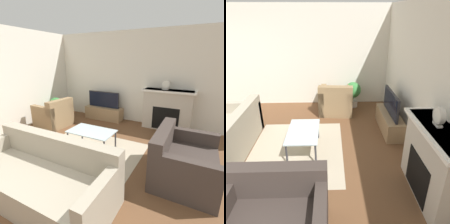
% 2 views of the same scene
% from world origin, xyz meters
% --- Properties ---
extents(wall_back, '(8.12, 0.06, 2.70)m').
position_xyz_m(wall_back, '(0.00, 4.53, 1.35)').
color(wall_back, silver).
rests_on(wall_back, ground_plane).
extents(wall_left, '(0.06, 7.50, 2.70)m').
position_xyz_m(wall_left, '(-2.59, 2.25, 1.35)').
color(wall_left, silver).
rests_on(wall_left, ground_plane).
extents(area_rug, '(2.18, 1.78, 0.00)m').
position_xyz_m(area_rug, '(-0.07, 2.22, 0.00)').
color(area_rug, '#B7A88E').
rests_on(area_rug, ground_plane).
extents(fireplace, '(1.39, 0.44, 1.11)m').
position_xyz_m(fireplace, '(1.15, 4.30, 0.58)').
color(fireplace, '#BCB2A3').
rests_on(fireplace, ground_plane).
extents(tv_stand, '(1.24, 0.38, 0.41)m').
position_xyz_m(tv_stand, '(-0.82, 4.22, 0.20)').
color(tv_stand, '#997A56').
rests_on(tv_stand, ground_plane).
extents(tv, '(1.07, 0.06, 0.50)m').
position_xyz_m(tv, '(-0.82, 4.22, 0.66)').
color(tv, '#232328').
rests_on(tv, tv_stand).
extents(couch_loveseat, '(0.95, 1.23, 0.82)m').
position_xyz_m(couch_loveseat, '(1.79, 2.23, 0.29)').
color(couch_loveseat, '#3D332D').
rests_on(couch_loveseat, ground_plane).
extents(armchair_by_window, '(0.89, 0.91, 0.82)m').
position_xyz_m(armchair_by_window, '(-1.82, 3.04, 0.30)').
color(armchair_by_window, '#8C704C').
rests_on(armchair_by_window, ground_plane).
extents(coffee_table, '(0.98, 0.58, 0.43)m').
position_xyz_m(coffee_table, '(-0.07, 2.37, 0.39)').
color(coffee_table, '#333338').
rests_on(coffee_table, ground_plane).
extents(potted_plant, '(0.44, 0.44, 0.72)m').
position_xyz_m(potted_plant, '(-2.21, 3.52, 0.44)').
color(potted_plant, beige).
rests_on(potted_plant, ground_plane).
extents(mantel_clock, '(0.23, 0.07, 0.26)m').
position_xyz_m(mantel_clock, '(1.05, 4.30, 1.24)').
color(mantel_clock, beige).
rests_on(mantel_clock, fireplace).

